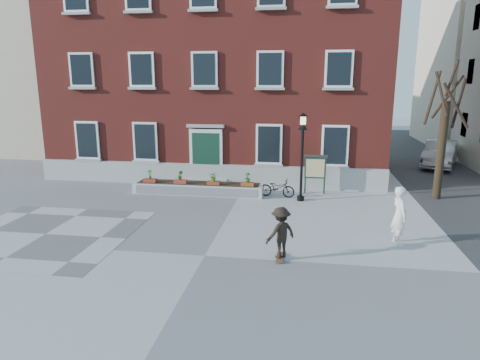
% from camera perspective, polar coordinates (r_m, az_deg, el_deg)
% --- Properties ---
extents(ground, '(100.00, 100.00, 0.00)m').
position_cam_1_polar(ground, '(13.49, -4.74, -10.04)').
color(ground, '#99999B').
rests_on(ground, ground).
extents(checker_patch, '(6.00, 6.00, 0.01)m').
position_cam_1_polar(checker_patch, '(16.69, -24.52, -6.58)').
color(checker_patch, '#58585B').
rests_on(checker_patch, ground).
extents(distant_building, '(10.00, 12.00, 13.00)m').
position_cam_1_polar(distant_building, '(38.29, -25.27, 13.82)').
color(distant_building, '#BEB699').
rests_on(distant_building, ground).
extents(bicycle, '(1.71, 0.81, 0.86)m').
position_cam_1_polar(bicycle, '(19.88, 4.97, -1.04)').
color(bicycle, black).
rests_on(bicycle, ground).
extents(parked_car, '(3.38, 5.17, 1.61)m').
position_cam_1_polar(parked_car, '(29.40, 25.13, 3.17)').
color(parked_car, '#BBBEC0').
rests_on(parked_car, ground).
extents(bystander, '(0.63, 0.81, 1.96)m').
position_cam_1_polar(bystander, '(15.01, 20.46, -4.44)').
color(bystander, silver).
rests_on(bystander, ground).
extents(brick_building, '(18.40, 10.85, 12.60)m').
position_cam_1_polar(brick_building, '(26.50, -2.17, 15.38)').
color(brick_building, maroon).
rests_on(brick_building, ground).
extents(planter_assembly, '(6.20, 1.12, 1.15)m').
position_cam_1_polar(planter_assembly, '(20.47, -5.55, -0.99)').
color(planter_assembly, silver).
rests_on(planter_assembly, ground).
extents(bare_tree, '(1.83, 1.83, 6.16)m').
position_cam_1_polar(bare_tree, '(21.10, 25.40, 5.09)').
color(bare_tree, '#312315').
rests_on(bare_tree, ground).
extents(lamp_post, '(0.40, 0.40, 3.93)m').
position_cam_1_polar(lamp_post, '(18.97, 8.31, 4.68)').
color(lamp_post, black).
rests_on(lamp_post, ground).
extents(notice_board, '(1.10, 0.16, 1.87)m').
position_cam_1_polar(notice_board, '(20.48, 10.00, 1.63)').
color(notice_board, '#1B3628').
rests_on(notice_board, ground).
extents(skateboarder, '(1.15, 1.10, 1.64)m').
position_cam_1_polar(skateboarder, '(12.97, 5.44, -6.98)').
color(skateboarder, brown).
rests_on(skateboarder, ground).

